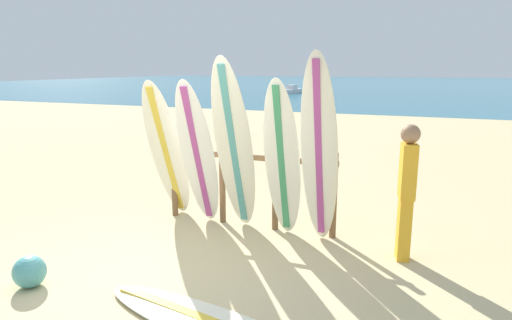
# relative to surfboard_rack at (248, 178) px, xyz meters

# --- Properties ---
(ground_plane) EXTENTS (120.00, 120.00, 0.00)m
(ground_plane) POSITION_rel_surfboard_rack_xyz_m (-0.48, -1.96, -0.71)
(ground_plane) COLOR #CCB784
(ocean_water) EXTENTS (120.00, 80.00, 0.01)m
(ocean_water) POSITION_rel_surfboard_rack_xyz_m (-0.48, 56.04, -0.71)
(ocean_water) COLOR teal
(ocean_water) RESTS_ON ground
(surfboard_rack) EXTENTS (2.57, 0.09, 1.17)m
(surfboard_rack) POSITION_rel_surfboard_rack_xyz_m (0.00, 0.00, 0.00)
(surfboard_rack) COLOR brown
(surfboard_rack) RESTS_ON ground
(surfboard_leaning_far_left) EXTENTS (0.61, 1.00, 2.11)m
(surfboard_leaning_far_left) POSITION_rel_surfboard_rack_xyz_m (-1.16, -0.27, 0.34)
(surfboard_leaning_far_left) COLOR white
(surfboard_leaning_far_left) RESTS_ON ground
(surfboard_leaning_left) EXTENTS (0.60, 1.02, 2.13)m
(surfboard_leaning_left) POSITION_rel_surfboard_rack_xyz_m (-0.56, -0.43, 0.35)
(surfboard_leaning_left) COLOR white
(surfboard_leaning_left) RESTS_ON ground
(surfboard_leaning_center_left) EXTENTS (0.59, 1.04, 2.41)m
(surfboard_leaning_center_left) POSITION_rel_surfboard_rack_xyz_m (-0.02, -0.43, 0.49)
(surfboard_leaning_center_left) COLOR white
(surfboard_leaning_center_left) RESTS_ON ground
(surfboard_leaning_center) EXTENTS (0.52, 0.59, 2.15)m
(surfboard_leaning_center) POSITION_rel_surfboard_rack_xyz_m (0.60, -0.28, 0.36)
(surfboard_leaning_center) COLOR white
(surfboard_leaning_center) RESTS_ON ground
(surfboard_leaning_center_right) EXTENTS (0.48, 0.64, 2.47)m
(surfboard_leaning_center_right) POSITION_rel_surfboard_rack_xyz_m (1.11, -0.36, 0.52)
(surfboard_leaning_center_right) COLOR white
(surfboard_leaning_center_right) RESTS_ON ground
(beachgoer_standing) EXTENTS (0.22, 0.29, 1.63)m
(beachgoer_standing) POSITION_rel_surfboard_rack_xyz_m (2.16, -0.38, 0.18)
(beachgoer_standing) COLOR gold
(beachgoer_standing) RESTS_ON ground
(small_boat_offshore) EXTENTS (1.31, 2.75, 0.71)m
(small_boat_offshore) POSITION_rel_surfboard_rack_xyz_m (-9.05, 31.47, -0.46)
(small_boat_offshore) COLOR silver
(small_boat_offshore) RESTS_ON ocean_water
(beach_ball) EXTENTS (0.34, 0.34, 0.34)m
(beach_ball) POSITION_rel_surfboard_rack_xyz_m (-1.42, -2.54, -0.55)
(beach_ball) COLOR teal
(beach_ball) RESTS_ON ground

